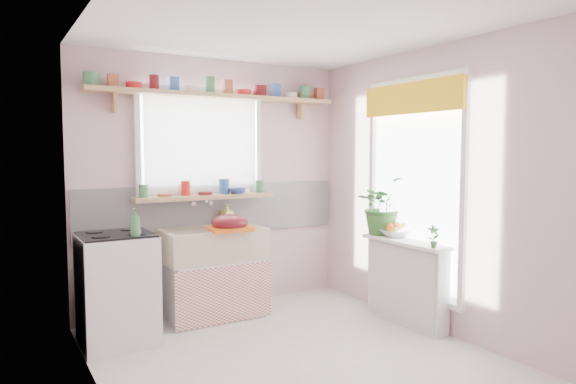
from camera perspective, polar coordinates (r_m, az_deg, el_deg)
room at (r=4.88m, az=2.40°, el=2.04°), size 3.20×3.20×3.20m
sink_unit at (r=5.02m, az=-8.28°, el=-8.77°), size 0.95×0.65×1.11m
cooker at (r=4.51m, az=-18.47°, el=-10.10°), size 0.58×0.58×0.93m
radiator_ledge at (r=4.90m, az=13.02°, el=-9.58°), size 0.22×0.95×0.78m
windowsill at (r=5.08m, az=-9.17°, el=-0.53°), size 1.40×0.22×0.04m
pine_shelf at (r=5.13m, az=-7.69°, el=10.50°), size 2.52×0.24×0.04m
shelf_crockery at (r=5.14m, az=-7.70°, el=11.33°), size 2.47×0.11×0.12m
sill_crockery at (r=5.07m, az=-9.37°, el=0.31°), size 1.35×0.11×0.12m
dish_tray at (r=4.80m, az=-6.41°, el=-4.05°), size 0.42×0.34×0.04m
colander at (r=4.79m, az=-6.49°, el=-3.38°), size 0.35×0.35×0.15m
jade_plant at (r=5.09m, az=10.41°, el=-1.47°), size 0.59×0.54×0.56m
fruit_bowl at (r=4.98m, az=11.84°, el=-4.50°), size 0.34×0.34×0.07m
herb_pot at (r=4.47m, az=15.86°, el=-4.80°), size 0.12×0.10×0.19m
soap_bottle_sink at (r=5.21m, az=-6.77°, el=-2.44°), size 0.11×0.11×0.21m
sill_cup at (r=5.04m, az=-11.37°, el=0.23°), size 0.16×0.16×0.10m
sill_bowl at (r=5.14m, az=-5.69°, el=0.11°), size 0.22×0.22×0.06m
shelf_vase at (r=5.68m, az=1.94°, el=11.01°), size 0.21×0.21×0.17m
cooker_bottle at (r=4.22m, az=-16.62°, el=-3.26°), size 0.11×0.11×0.22m
fruit at (r=4.98m, az=11.85°, el=-3.81°), size 0.20×0.14×0.10m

